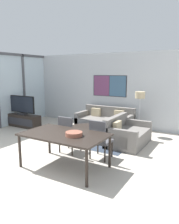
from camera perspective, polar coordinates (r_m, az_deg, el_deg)
wall_back at (r=8.61m, az=4.77°, el=5.87°), size 7.51×0.09×2.80m
area_rug at (r=6.94m, az=-1.00°, el=-7.00°), size 2.90×1.63×0.01m
tv_console at (r=8.79m, az=-17.06°, el=-2.14°), size 1.54×0.42×0.48m
television at (r=8.69m, az=-17.27°, el=1.74°), size 1.26×0.20×0.72m
sofa_main at (r=8.06m, az=4.20°, el=-2.61°), size 2.00×0.97×0.81m
sofa_side at (r=6.49m, az=9.44°, el=-5.95°), size 0.97×1.45×0.81m
coffee_table at (r=6.86m, az=-1.01°, el=-4.74°), size 1.05×1.05×0.38m
dining_table at (r=4.79m, az=-6.58°, el=-6.38°), size 1.84×1.10×0.77m
dining_chair_left at (r=5.68m, az=-5.61°, el=-5.51°), size 0.46×0.46×0.97m
dining_chair_centre at (r=5.25m, az=2.66°, el=-6.82°), size 0.46×0.46×0.97m
fruit_bowl at (r=4.58m, az=-4.09°, el=-5.66°), size 0.36×0.36×0.08m
floor_lamp at (r=7.44m, az=13.04°, el=3.42°), size 0.33×0.33×1.44m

